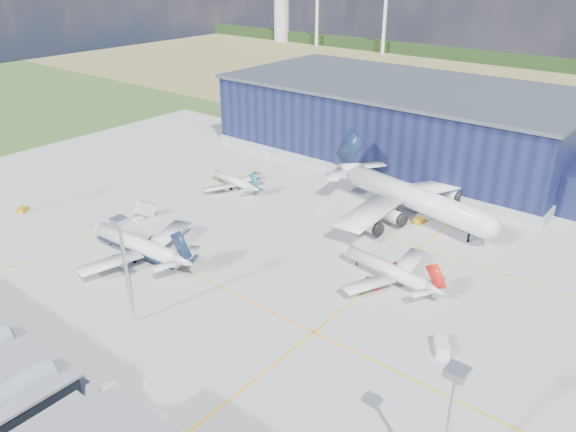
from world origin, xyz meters
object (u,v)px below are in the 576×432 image
(airliner_widebody, at_px, (415,186))
(gse_tug_a, at_px, (22,210))
(light_mast_east, at_px, (450,418))
(gse_van_c, at_px, (112,398))
(gse_cart_a, at_px, (322,210))
(car_b, at_px, (55,371))
(airliner_regional, at_px, (234,177))
(airliner_navy, at_px, (137,237))
(car_a, at_px, (37,358))
(gse_tug_c, at_px, (419,221))
(airliner_red, at_px, (388,263))
(airstair, at_px, (146,212))
(gse_cart_b, at_px, (267,156))
(light_mast_center, at_px, (124,254))
(gse_van_a, at_px, (153,421))
(hangar, at_px, (406,125))
(gse_van_b, at_px, (441,346))

(airliner_widebody, relative_size, gse_tug_a, 18.20)
(light_mast_east, height_order, gse_van_c, light_mast_east)
(gse_cart_a, height_order, car_b, car_b)
(airliner_regional, xyz_separation_m, car_b, (35.67, -81.94, -3.09))
(airliner_navy, xyz_separation_m, car_a, (16.56, -35.27, -5.06))
(gse_tug_c, distance_m, gse_van_c, 93.32)
(car_b, bearing_deg, gse_van_c, -99.91)
(airliner_widebody, relative_size, gse_cart_a, 20.73)
(light_mast_east, height_order, airliner_red, light_mast_east)
(airliner_navy, distance_m, airliner_regional, 48.55)
(airliner_widebody, relative_size, gse_van_c, 10.85)
(gse_tug_a, height_order, gse_cart_a, gse_tug_a)
(airliner_navy, height_order, airstair, airliner_navy)
(airliner_regional, xyz_separation_m, gse_cart_a, (32.21, 2.65, -3.15))
(gse_cart_b, relative_size, airstair, 0.56)
(light_mast_center, relative_size, airliner_red, 0.82)
(airliner_regional, relative_size, gse_van_c, 4.26)
(gse_van_a, height_order, car_b, gse_van_a)
(airliner_widebody, distance_m, gse_cart_b, 66.66)
(light_mast_east, relative_size, airliner_regional, 1.00)
(hangar, relative_size, light_mast_east, 6.30)
(light_mast_center, height_order, airliner_widebody, light_mast_center)
(gse_tug_c, relative_size, airstair, 0.60)
(light_mast_center, bearing_deg, gse_tug_a, 169.19)
(airliner_regional, height_order, car_b, airliner_regional)
(hangar, xyz_separation_m, airliner_widebody, (27.34, -45.97, -2.03))
(gse_cart_a, xyz_separation_m, car_a, (-2.37, -84.58, -0.07))
(gse_van_b, bearing_deg, airliner_widebody, 90.78)
(gse_tug_c, bearing_deg, car_b, -95.58)
(gse_cart_b, height_order, airstair, airstair)
(gse_cart_a, distance_m, gse_van_b, 64.42)
(gse_van_a, distance_m, gse_cart_b, 127.72)
(light_mast_east, relative_size, gse_van_c, 4.24)
(gse_van_b, height_order, car_b, gse_van_b)
(light_mast_east, relative_size, gse_cart_b, 7.54)
(light_mast_center, xyz_separation_m, airliner_regional, (-33.77, 63.94, -11.67))
(light_mast_east, distance_m, airstair, 108.29)
(gse_tug_a, height_order, gse_van_a, gse_van_a)
(airliner_navy, height_order, car_b, airliner_navy)
(light_mast_east, bearing_deg, gse_van_c, -161.91)
(airliner_navy, relative_size, gse_tug_c, 10.50)
(hangar, xyz_separation_m, gse_van_c, (23.20, -140.80, -10.32))
(gse_tug_c, bearing_deg, airliner_widebody, 156.25)
(light_mast_east, height_order, car_b, light_mast_east)
(hangar, height_order, gse_van_b, hangar)
(gse_tug_c, bearing_deg, light_mast_east, -54.47)
(gse_van_a, height_order, gse_tug_c, gse_van_a)
(airliner_widebody, bearing_deg, airstair, -128.40)
(hangar, xyz_separation_m, gse_cart_b, (-37.39, -32.80, -10.96))
(airstair, bearing_deg, gse_van_c, -26.62)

